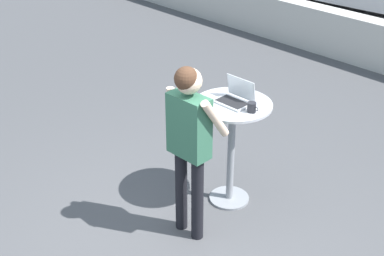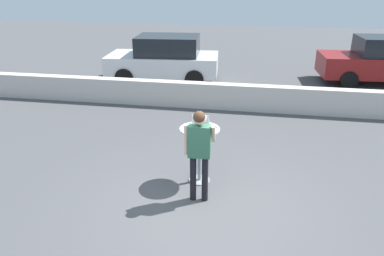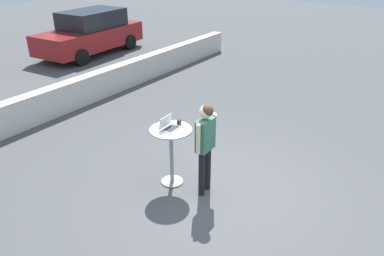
% 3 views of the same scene
% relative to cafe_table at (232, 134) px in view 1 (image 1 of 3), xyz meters
% --- Properties ---
extents(ground_plane, '(50.00, 50.00, 0.00)m').
position_rel_cafe_table_xyz_m(ground_plane, '(0.29, -0.93, -0.76)').
color(ground_plane, '#4C4C4F').
extents(cafe_table, '(0.74, 0.74, 1.09)m').
position_rel_cafe_table_xyz_m(cafe_table, '(0.00, 0.00, 0.00)').
color(cafe_table, gray).
rests_on(cafe_table, ground_plane).
extents(laptop, '(0.33, 0.26, 0.22)m').
position_rel_cafe_table_xyz_m(laptop, '(-0.00, 0.03, 0.37)').
color(laptop, '#B7BABF').
rests_on(laptop, cafe_table).
extents(coffee_mug, '(0.11, 0.08, 0.09)m').
position_rel_cafe_table_xyz_m(coffee_mug, '(0.23, -0.01, 0.37)').
color(coffee_mug, '#232328').
rests_on(coffee_mug, cafe_table).
extents(standing_person, '(0.51, 0.37, 1.66)m').
position_rel_cafe_table_xyz_m(standing_person, '(0.09, -0.64, 0.28)').
color(standing_person, black).
rests_on(standing_person, ground_plane).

